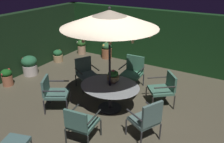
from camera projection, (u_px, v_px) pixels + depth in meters
The scene contains 17 objects.
ground_plane at pixel (117, 108), 6.39m from camera, with size 8.64×7.29×0.02m, color brown.
hedge_backdrop_rear at pixel (163, 39), 8.71m from camera, with size 8.64×0.30×2.13m, color #153717.
hedge_backdrop_left at pixel (10, 47), 7.89m from camera, with size 0.30×7.29×2.13m, color black.
patio_dining_table at pixel (110, 90), 6.14m from camera, with size 1.61×1.35×0.70m.
patio_umbrella at pixel (109, 19), 5.38m from camera, with size 2.32×2.32×2.71m.
centerpiece_planter at pixel (113, 76), 6.16m from camera, with size 0.32×0.32×0.37m.
patio_chair_north at pixel (53, 91), 6.15m from camera, with size 0.84×0.84×0.92m.
patio_chair_northeast at pixel (81, 122), 4.90m from camera, with size 0.65×0.68×0.91m.
patio_chair_east at pixel (147, 118), 4.98m from camera, with size 0.76×0.76×1.01m.
patio_chair_southeast at pixel (164, 87), 6.36m from camera, with size 0.88×0.88×0.91m.
patio_chair_south at pixel (133, 70), 7.36m from camera, with size 0.67×0.62×0.99m.
patio_chair_southwest at pixel (86, 71), 7.33m from camera, with size 0.79×0.79×0.94m.
potted_plant_back_center at pixel (7, 77), 7.51m from camera, with size 0.34×0.36×0.56m.
potted_plant_back_right at pixel (30, 65), 8.25m from camera, with size 0.55×0.54×0.70m.
potted_plant_left_near at pixel (58, 56), 9.48m from camera, with size 0.38×0.38×0.49m.
potted_plant_front_corner at pixel (107, 50), 9.80m from camera, with size 0.42×0.42×0.67m.
potted_plant_left_far at pixel (81, 46), 10.28m from camera, with size 0.39×0.39×0.62m.
Camera 1 is at (2.64, -4.75, 3.51)m, focal length 37.37 mm.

